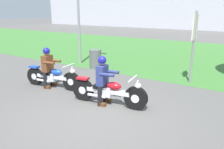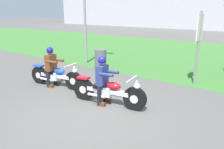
% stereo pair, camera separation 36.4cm
% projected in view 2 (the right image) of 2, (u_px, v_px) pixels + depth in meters
% --- Properties ---
extents(ground, '(120.00, 120.00, 0.00)m').
position_uv_depth(ground, '(93.00, 113.00, 6.03)').
color(ground, '#565451').
extents(grass_verge, '(60.00, 12.00, 0.01)m').
position_uv_depth(grass_verge, '(200.00, 56.00, 13.45)').
color(grass_verge, '#3D7533').
rests_on(grass_verge, ground).
extents(motorcycle_lead, '(2.29, 0.71, 0.89)m').
position_uv_depth(motorcycle_lead, '(108.00, 91.00, 6.45)').
color(motorcycle_lead, black).
rests_on(motorcycle_lead, ground).
extents(rider_lead, '(0.60, 0.52, 1.41)m').
position_uv_depth(rider_lead, '(103.00, 76.00, 6.41)').
color(rider_lead, black).
rests_on(rider_lead, ground).
extents(motorcycle_follow, '(2.19, 0.70, 0.88)m').
position_uv_depth(motorcycle_follow, '(56.00, 76.00, 8.00)').
color(motorcycle_follow, black).
rests_on(motorcycle_follow, ground).
extents(rider_follow, '(0.60, 0.52, 1.40)m').
position_uv_depth(rider_follow, '(51.00, 64.00, 7.96)').
color(rider_follow, black).
rests_on(rider_follow, ground).
extents(trash_can, '(0.55, 0.55, 0.87)m').
position_uv_depth(trash_can, '(101.00, 59.00, 10.59)').
color(trash_can, '#595E5B').
rests_on(trash_can, ground).
extents(sign_banner, '(0.08, 0.60, 2.60)m').
position_uv_depth(sign_banner, '(199.00, 37.00, 7.90)').
color(sign_banner, gray).
rests_on(sign_banner, ground).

